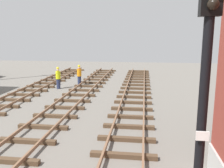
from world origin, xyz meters
TOP-DOWN VIEW (x-y plane):
  - signal_mast at (2.29, 2.86)m, footprint 0.36×0.40m
  - track_worker_foreground at (-6.01, 17.99)m, footprint 0.40×0.40m
  - track_worker_distant at (-4.61, 19.60)m, footprint 0.40×0.40m

SIDE VIEW (x-z plane):
  - track_worker_foreground at x=-6.01m, z-range -0.01..1.86m
  - track_worker_distant at x=-4.61m, z-range -0.01..1.86m
  - signal_mast at x=2.29m, z-range 0.72..6.61m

